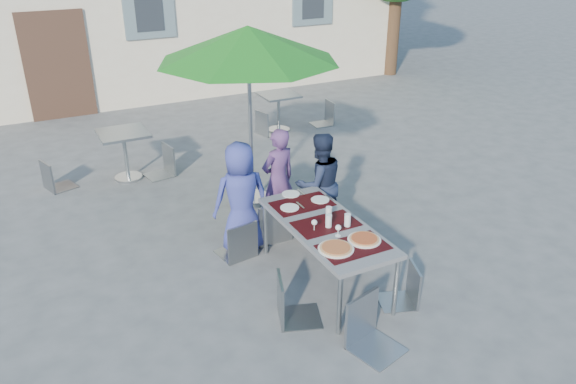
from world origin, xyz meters
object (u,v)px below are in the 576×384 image
chair_4 (408,264)px  patio_umbrella (248,45)px  chair_5 (372,295)px  chair_1 (272,197)px  pizza_near_left (336,248)px  cafe_table_1 (279,106)px  dining_table (326,228)px  bg_chair_r_0 (162,143)px  chair_2 (317,199)px  child_2 (319,184)px  bg_chair_r_1 (326,99)px  child_1 (278,180)px  chair_3 (290,274)px  bg_chair_l_1 (266,108)px  child_0 (241,198)px  chair_0 (238,218)px  cafe_table_0 (124,146)px  pizza_near_right (364,239)px  bg_chair_l_0 (50,158)px

chair_4 → patio_umbrella: patio_umbrella is taller
chair_5 → chair_1: bearing=89.0°
pizza_near_left → chair_4: bearing=-16.6°
cafe_table_1 → chair_4: bearing=-102.6°
dining_table → bg_chair_r_0: bearing=101.6°
chair_2 → cafe_table_1: size_ratio=1.29×
pizza_near_left → child_2: (0.72, 1.59, -0.08)m
chair_5 → bg_chair_r_1: (3.07, 6.04, -0.06)m
pizza_near_left → child_1: bearing=81.4°
chair_3 → bg_chair_l_1: chair_3 is taller
chair_5 → bg_chair_r_1: size_ratio=1.11×
child_0 → bg_chair_r_1: child_0 is taller
chair_4 → cafe_table_1: 5.84m
chair_1 → chair_2: 0.58m
pizza_near_left → chair_5: bearing=-88.3°
chair_4 → patio_umbrella: 3.52m
chair_0 → cafe_table_0: size_ratio=1.16×
chair_1 → chair_2: (0.53, -0.23, -0.05)m
bg_chair_r_0 → cafe_table_1: (2.64, 1.10, -0.03)m
cafe_table_0 → bg_chair_r_1: 4.36m
chair_0 → patio_umbrella: patio_umbrella is taller
pizza_near_right → cafe_table_1: (1.68, 5.45, -0.25)m
chair_0 → cafe_table_0: bearing=102.8°
pizza_near_right → chair_4: size_ratio=0.42×
pizza_near_right → dining_table: bearing=109.4°
chair_5 → bg_chair_l_1: size_ratio=1.10×
child_2 → child_1: bearing=-35.7°
child_1 → patio_umbrella: (-0.02, 0.84, 1.60)m
chair_0 → cafe_table_1: bearing=57.9°
dining_table → pizza_near_right: bearing=-70.6°
child_0 → pizza_near_right: bearing=119.9°
child_1 → bg_chair_r_1: 4.48m
chair_2 → cafe_table_0: 3.53m
pizza_near_right → chair_2: size_ratio=0.36×
child_1 → bg_chair_l_0: 3.70m
dining_table → pizza_near_right: 0.53m
dining_table → chair_5: size_ratio=1.84×
cafe_table_1 → bg_chair_r_0: bearing=-157.5°
dining_table → chair_1: bearing=96.5°
chair_5 → chair_0: bearing=103.7°
chair_5 → cafe_table_1: 6.42m
pizza_near_left → chair_1: chair_1 is taller
chair_1 → chair_2: chair_1 is taller
child_2 → chair_4: bearing=92.8°
dining_table → child_2: size_ratio=1.34×
child_2 → chair_0: size_ratio=1.48×
cafe_table_1 → cafe_table_0: bearing=-162.6°
child_0 → bg_chair_r_0: 2.76m
bg_chair_l_1 → bg_chair_r_1: size_ratio=1.01×
chair_3 → chair_5: bearing=-54.5°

